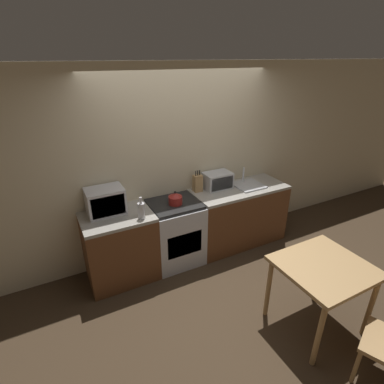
# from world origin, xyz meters

# --- Properties ---
(ground_plane) EXTENTS (16.00, 16.00, 0.00)m
(ground_plane) POSITION_xyz_m (0.00, 0.00, 0.00)
(ground_plane) COLOR #3D2D1E
(wall_back) EXTENTS (10.00, 0.06, 2.60)m
(wall_back) POSITION_xyz_m (0.00, 1.20, 1.30)
(wall_back) COLOR beige
(wall_back) RESTS_ON ground_plane
(counter_left_run) EXTENTS (0.85, 0.62, 0.90)m
(counter_left_run) POSITION_xyz_m (-1.04, 0.86, 0.45)
(counter_left_run) COLOR brown
(counter_left_run) RESTS_ON ground_plane
(counter_right_run) EXTENTS (1.42, 0.62, 0.90)m
(counter_right_run) POSITION_xyz_m (0.76, 0.86, 0.45)
(counter_right_run) COLOR brown
(counter_right_run) RESTS_ON ground_plane
(stove_range) EXTENTS (0.67, 0.62, 0.90)m
(stove_range) POSITION_xyz_m (-0.28, 0.86, 0.45)
(stove_range) COLOR silver
(stove_range) RESTS_ON ground_plane
(kettle) EXTENTS (0.18, 0.18, 0.18)m
(kettle) POSITION_xyz_m (-0.28, 0.82, 0.98)
(kettle) COLOR maroon
(kettle) RESTS_ON stove_range
(microwave) EXTENTS (0.44, 0.32, 0.32)m
(microwave) POSITION_xyz_m (-1.13, 0.99, 1.06)
(microwave) COLOR silver
(microwave) RESTS_ON counter_left_run
(bottle) EXTENTS (0.08, 0.08, 0.27)m
(bottle) POSITION_xyz_m (-0.79, 0.67, 1.00)
(bottle) COLOR silver
(bottle) RESTS_ON counter_left_run
(knife_block) EXTENTS (0.12, 0.10, 0.31)m
(knife_block) POSITION_xyz_m (0.16, 1.04, 1.02)
(knife_block) COLOR tan
(knife_block) RESTS_ON counter_right_run
(toaster_oven) EXTENTS (0.39, 0.27, 0.23)m
(toaster_oven) POSITION_xyz_m (0.47, 1.01, 1.02)
(toaster_oven) COLOR silver
(toaster_oven) RESTS_ON counter_right_run
(sink_basin) EXTENTS (0.40, 0.40, 0.24)m
(sink_basin) POSITION_xyz_m (0.92, 0.87, 0.92)
(sink_basin) COLOR silver
(sink_basin) RESTS_ON counter_right_run
(dining_table) EXTENTS (0.85, 0.79, 0.78)m
(dining_table) POSITION_xyz_m (0.56, -0.84, 0.68)
(dining_table) COLOR tan
(dining_table) RESTS_ON ground_plane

